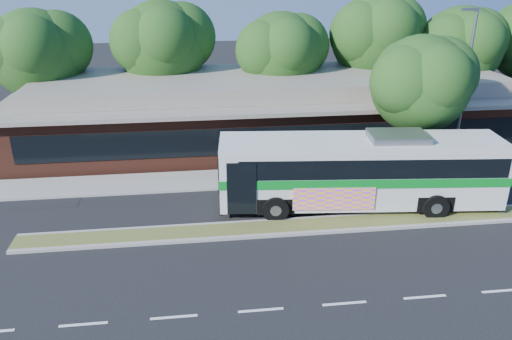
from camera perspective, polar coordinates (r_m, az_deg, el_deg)
The scene contains 13 objects.
ground at distance 22.61m, azimuth 6.47°, elevation -7.22°, with size 120.00×120.00×0.00m, color black.
median_strip at distance 23.08m, azimuth 6.14°, elevation -6.33°, with size 26.00×1.10×0.15m, color #4B5A26.
sidewalk at distance 28.18m, azimuth 3.54°, elevation -0.70°, with size 44.00×2.60×0.12m, color gray.
plaza_building at distance 33.63m, azimuth 1.59°, elevation 6.97°, with size 33.20×11.20×4.45m.
lamp_post at distance 29.58m, azimuth 22.68°, elevation 8.61°, with size 0.93×0.18×9.07m.
tree_bg_a at distance 35.90m, azimuth -23.19°, elevation 12.32°, with size 6.47×5.80×8.63m.
tree_bg_b at distance 35.56m, azimuth -9.99°, elevation 14.13°, with size 6.69×6.00×9.00m.
tree_bg_c at distance 35.18m, azimuth 3.44°, elevation 13.42°, with size 6.24×5.60×8.26m.
tree_bg_d at distance 37.92m, azimuth 14.07°, elevation 14.74°, with size 6.91×6.20×9.37m.
tree_bg_e at distance 39.63m, azimuth 22.81°, elevation 13.01°, with size 6.47×5.80×8.50m.
transit_bus at distance 24.52m, azimuth 11.95°, elevation 0.37°, with size 13.73×4.19×3.80m.
sedan at distance 31.04m, azimuth -17.72°, elevation 1.64°, with size 1.81×4.46×1.29m, color #9EA1A5.
sidewalk_tree at distance 28.86m, azimuth 18.91°, elevation 9.56°, with size 5.90×5.29×7.78m.
Camera 1 is at (-4.92, -19.02, 11.19)m, focal length 35.00 mm.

